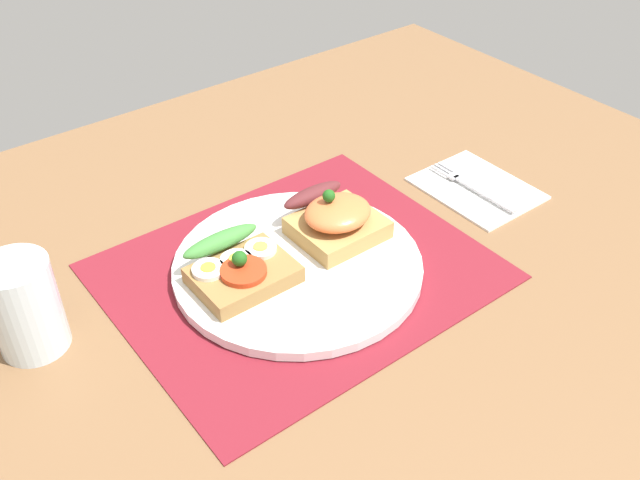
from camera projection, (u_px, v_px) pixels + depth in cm
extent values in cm
cube|color=brown|center=(298.00, 283.00, 77.94)|extent=(120.00, 90.00, 3.20)
cube|color=maroon|center=(298.00, 271.00, 76.87)|extent=(38.33, 32.08, 0.30)
cylinder|color=white|center=(298.00, 266.00, 76.44)|extent=(26.67, 26.67, 1.11)
cube|color=olive|center=(244.00, 275.00, 72.98)|extent=(10.09, 7.63, 1.81)
cylinder|color=red|center=(245.00, 273.00, 71.36)|extent=(4.72, 4.72, 0.60)
ellipsoid|color=#3E7F37|center=(220.00, 241.00, 74.51)|extent=(8.88, 2.20, 1.80)
sphere|color=#1E5919|center=(239.00, 259.00, 71.42)|extent=(1.60, 1.60, 1.60)
cylinder|color=white|center=(208.00, 270.00, 71.84)|extent=(3.35, 3.35, 0.50)
cylinder|color=yellow|center=(208.00, 267.00, 71.64)|extent=(1.51, 1.51, 0.16)
cylinder|color=white|center=(236.00, 260.00, 73.03)|extent=(3.35, 3.35, 0.50)
cylinder|color=yellow|center=(236.00, 258.00, 72.83)|extent=(1.51, 1.51, 0.16)
cylinder|color=white|center=(261.00, 249.00, 74.53)|extent=(3.35, 3.35, 0.50)
cylinder|color=yellow|center=(260.00, 246.00, 74.33)|extent=(1.51, 1.51, 0.16)
cube|color=#AF8649|center=(338.00, 228.00, 79.18)|extent=(9.30, 8.27, 2.07)
ellipsoid|color=orange|center=(338.00, 212.00, 77.52)|extent=(7.62, 6.62, 2.52)
ellipsoid|color=#572124|center=(313.00, 195.00, 80.84)|extent=(7.90, 2.20, 1.80)
sphere|color=#1E5919|center=(329.00, 196.00, 76.57)|extent=(1.40, 1.40, 1.40)
cube|color=white|center=(477.00, 187.00, 89.50)|extent=(11.38, 14.20, 0.60)
cube|color=#B7B7BC|center=(484.00, 194.00, 87.57)|extent=(0.80, 9.69, 0.32)
cube|color=#B7B7BC|center=(454.00, 176.00, 90.73)|extent=(1.50, 1.20, 0.32)
cube|color=#B7B7BC|center=(439.00, 171.00, 91.67)|extent=(0.32, 2.80, 0.32)
cube|color=#B7B7BC|center=(443.00, 169.00, 91.99)|extent=(0.32, 2.80, 0.32)
cube|color=#B7B7BC|center=(446.00, 168.00, 92.30)|extent=(0.32, 2.80, 0.32)
cylinder|color=silver|center=(25.00, 306.00, 65.54)|extent=(6.48, 6.48, 9.71)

